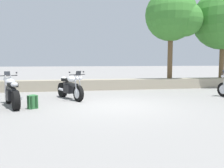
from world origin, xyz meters
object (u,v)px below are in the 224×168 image
object	(u,v)px
motorcycle_silver_near_left	(11,92)
leafy_tree_mid_left	(174,16)
motorcycle_white_centre	(70,87)
rider_backpack	(32,101)

from	to	relation	value
motorcycle_silver_near_left	leafy_tree_mid_left	distance (m)	9.60
motorcycle_silver_near_left	leafy_tree_mid_left	xyz separation A→B (m)	(7.80, 4.33, 3.56)
motorcycle_white_centre	rider_backpack	distance (m)	2.18
motorcycle_white_centre	leafy_tree_mid_left	world-z (taller)	leafy_tree_mid_left
motorcycle_silver_near_left	motorcycle_white_centre	world-z (taller)	same
rider_backpack	leafy_tree_mid_left	distance (m)	9.36
motorcycle_silver_near_left	motorcycle_white_centre	bearing A→B (deg)	32.55
motorcycle_white_centre	rider_backpack	world-z (taller)	motorcycle_white_centre
rider_backpack	leafy_tree_mid_left	world-z (taller)	leafy_tree_mid_left
rider_backpack	leafy_tree_mid_left	size ratio (longest dim) A/B	0.09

